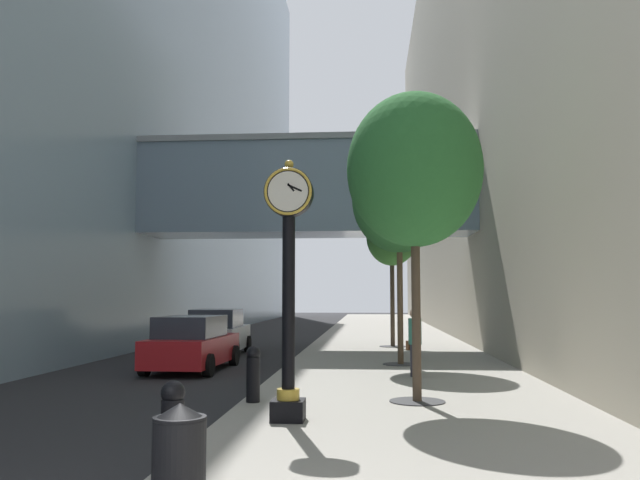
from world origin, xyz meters
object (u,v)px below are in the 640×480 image
street_tree_near (414,170)px  car_red_near (192,344)px  bollard_nearest (172,426)px  street_tree_mid_near (399,199)px  car_silver_mid (218,333)px  bollard_third (253,373)px  street_clock (289,276)px  trash_bin (179,457)px  pedestrian_walking (415,340)px  street_tree_mid_far (392,237)px

street_tree_near → car_red_near: 9.63m
bollard_nearest → car_red_near: 12.14m
street_tree_mid_near → car_red_near: street_tree_mid_near is taller
car_silver_mid → street_tree_mid_near: bearing=-32.2°
bollard_third → car_silver_mid: 12.06m
street_clock → trash_bin: (-0.47, -4.74, -1.89)m
street_clock → street_tree_mid_near: (2.30, 9.24, 2.65)m
street_clock → pedestrian_walking: 6.88m
trash_bin → pedestrian_walking: (3.00, 10.96, 0.39)m
street_clock → bollard_nearest: bearing=-105.1°
street_clock → car_silver_mid: street_clock is taller
trash_bin → car_red_near: size_ratio=0.24×
street_clock → street_tree_mid_far: street_tree_mid_far is taller
street_tree_near → car_red_near: street_tree_near is taller
bollard_nearest → street_tree_near: size_ratio=0.18×
street_clock → trash_bin: size_ratio=4.22×
street_clock → car_red_near: size_ratio=0.99×
car_red_near → street_tree_mid_near: bearing=8.3°
street_tree_mid_near → pedestrian_walking: bearing=-85.5°
bollard_nearest → trash_bin: bollard_nearest is taller
pedestrian_walking → car_red_near: 6.81m
street_clock → bollard_third: size_ratio=4.05×
street_tree_near → car_silver_mid: bearing=120.6°
street_clock → bollard_third: 2.80m
street_clock → trash_bin: 5.13m
street_tree_near → car_red_near: (-6.24, 6.16, -3.98)m
car_silver_mid → street_tree_mid_far: bearing=23.2°
bollard_third → car_red_near: size_ratio=0.25×
bollard_third → car_silver_mid: car_silver_mid is taller
street_tree_mid_near → trash_bin: bearing=-101.2°
bollard_nearest → car_red_near: bearing=104.3°
street_tree_mid_near → trash_bin: size_ratio=6.47×
bollard_nearest → street_tree_mid_far: bearing=80.7°
car_silver_mid → street_tree_near: bearing=-59.4°
street_clock → car_silver_mid: 14.24m
trash_bin → car_silver_mid: car_silver_mid is taller
trash_bin → car_silver_mid: size_ratio=0.24×
bollard_nearest → street_tree_mid_near: bearing=75.7°
street_tree_mid_near → car_silver_mid: bearing=147.8°
street_tree_mid_near → street_tree_mid_far: (0.00, 7.07, -0.56)m
street_tree_mid_far → trash_bin: (-2.76, -21.05, -3.99)m
street_clock → pedestrian_walking: size_ratio=2.52×
street_tree_mid_near → pedestrian_walking: size_ratio=3.86×
trash_bin → pedestrian_walking: pedestrian_walking is taller
street_tree_mid_far → pedestrian_walking: street_tree_mid_far is taller
street_clock → street_tree_mid_far: bearing=82.0°
street_clock → street_tree_mid_far: (2.30, 16.31, 2.09)m
pedestrian_walking → car_silver_mid: bearing=133.7°
street_clock → car_red_near: 9.38m
street_tree_mid_near → pedestrian_walking: 5.14m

